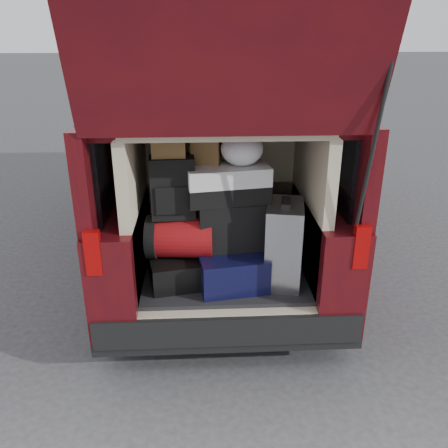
{
  "coord_description": "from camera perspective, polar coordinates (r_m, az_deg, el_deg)",
  "views": [
    {
      "loc": [
        -0.17,
        -3.05,
        2.36
      ],
      "look_at": [
        -0.0,
        0.2,
        0.97
      ],
      "focal_mm": 38.0,
      "sensor_mm": 36.0,
      "label": 1
    }
  ],
  "objects": [
    {
      "name": "twotone_duffel",
      "position": [
        3.4,
        0.4,
        4.9
      ],
      "size": [
        0.63,
        0.39,
        0.26
      ],
      "primitive_type": "cube",
      "rotation": [
        0.0,
        0.0,
        0.16
      ],
      "color": "white",
      "rests_on": "black_soft_case"
    },
    {
      "name": "grocery_sack_upper",
      "position": [
        3.42,
        -2.17,
        9.01
      ],
      "size": [
        0.23,
        0.2,
        0.2
      ],
      "primitive_type": "cube",
      "rotation": [
        0.0,
        0.0,
        -0.18
      ],
      "color": "brown",
      "rests_on": "twotone_duffel"
    },
    {
      "name": "ground",
      "position": [
        3.86,
        0.21,
        -14.61
      ],
      "size": [
        80.0,
        80.0,
        0.0
      ],
      "primitive_type": "plane",
      "color": "#323234",
      "rests_on": "ground"
    },
    {
      "name": "minivan",
      "position": [
        5.12,
        -0.94,
        6.62
      ],
      "size": [
        1.9,
        5.35,
        2.77
      ],
      "color": "black",
      "rests_on": "ground"
    },
    {
      "name": "black_hardshell",
      "position": [
        3.64,
        -6.0,
        -5.08
      ],
      "size": [
        0.47,
        0.58,
        0.21
      ],
      "primitive_type": "cube",
      "rotation": [
        0.0,
        0.0,
        0.19
      ],
      "color": "black",
      "rests_on": "load_floor"
    },
    {
      "name": "silver_roller",
      "position": [
        3.52,
        7.19,
        -2.35
      ],
      "size": [
        0.33,
        0.45,
        0.62
      ],
      "primitive_type": "cube",
      "rotation": [
        0.0,
        0.0,
        -0.19
      ],
      "color": "silver",
      "rests_on": "load_floor"
    },
    {
      "name": "red_duffel",
      "position": [
        3.5,
        -5.27,
        -1.49
      ],
      "size": [
        0.51,
        0.36,
        0.31
      ],
      "primitive_type": "cube",
      "rotation": [
        0.0,
        0.0,
        -0.09
      ],
      "color": "maroon",
      "rests_on": "black_hardshell"
    },
    {
      "name": "backpack",
      "position": [
        3.37,
        -6.19,
        4.43
      ],
      "size": [
        0.32,
        0.21,
        0.44
      ],
      "primitive_type": "cube",
      "rotation": [
        0.0,
        0.0,
        0.06
      ],
      "color": "black",
      "rests_on": "red_duffel"
    },
    {
      "name": "navy_hardshell",
      "position": [
        3.6,
        0.62,
        -4.79
      ],
      "size": [
        0.57,
        0.66,
        0.26
      ],
      "primitive_type": "cube",
      "rotation": [
        0.0,
        0.0,
        0.15
      ],
      "color": "black",
      "rests_on": "load_floor"
    },
    {
      "name": "black_soft_case",
      "position": [
        3.51,
        0.92,
        0.08
      ],
      "size": [
        0.53,
        0.35,
        0.36
      ],
      "primitive_type": "cube",
      "rotation": [
        0.0,
        0.0,
        0.11
      ],
      "color": "black",
      "rests_on": "navy_hardshell"
    },
    {
      "name": "plastic_bag_center",
      "position": [
        3.35,
        2.17,
        9.02
      ],
      "size": [
        0.31,
        0.29,
        0.24
      ],
      "primitive_type": "ellipsoid",
      "rotation": [
        0.0,
        0.0,
        -0.05
      ],
      "color": "white",
      "rests_on": "twotone_duffel"
    },
    {
      "name": "grocery_sack_lower",
      "position": [
        3.31,
        -6.71,
        9.92
      ],
      "size": [
        0.23,
        0.19,
        0.21
      ],
      "primitive_type": "cube",
      "rotation": [
        0.0,
        0.0,
        0.02
      ],
      "color": "brown",
      "rests_on": "backpack"
    },
    {
      "name": "load_floor",
      "position": [
        3.93,
        -0.02,
        -8.98
      ],
      "size": [
        1.24,
        1.05,
        0.55
      ],
      "primitive_type": "cube",
      "color": "black",
      "rests_on": "ground"
    }
  ]
}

